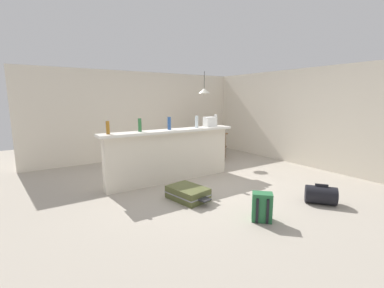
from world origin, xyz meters
name	(u,v)px	position (x,y,z in m)	size (l,w,h in m)	color
ground_plane	(205,184)	(0.00, 0.00, -0.03)	(13.00, 13.00, 0.05)	#ADA393
wall_back	(144,115)	(0.00, 3.05, 1.25)	(6.60, 0.10, 2.50)	silver
wall_right	(288,117)	(3.05, 0.30, 1.25)	(0.10, 6.00, 2.50)	silver
partition_half_wall	(171,157)	(-0.53, 0.48, 0.53)	(2.80, 0.20, 1.05)	silver
bar_countertop	(171,131)	(-0.53, 0.48, 1.08)	(2.96, 0.40, 0.05)	white
bottle_amber	(108,128)	(-1.81, 0.51, 1.22)	(0.06, 0.06, 0.24)	#9E661E
bottle_green	(140,125)	(-1.18, 0.54, 1.23)	(0.07, 0.07, 0.26)	#2D6B38
bottle_blue	(169,123)	(-0.55, 0.51, 1.23)	(0.07, 0.07, 0.26)	#284C89
bottle_clear	(197,122)	(0.10, 0.45, 1.24)	(0.07, 0.07, 0.27)	silver
bottle_white	(216,120)	(0.71, 0.55, 1.24)	(0.07, 0.07, 0.27)	silver
grocery_bag	(210,122)	(0.51, 0.53, 1.21)	(0.26, 0.18, 0.22)	silver
dining_table	(205,136)	(1.41, 1.92, 0.65)	(1.10, 0.80, 0.74)	brown
dining_chair_near_partition	(215,143)	(1.38, 1.42, 0.52)	(0.40, 0.40, 0.93)	#4C331E
pendant_lamp	(204,91)	(1.35, 1.89, 1.95)	(0.34, 0.34, 0.66)	black
suitcase_flat_olive	(188,193)	(-0.80, -0.59, 0.11)	(0.61, 0.87, 0.22)	#51562D
backpack_green	(262,207)	(-0.35, -1.86, 0.20)	(0.34, 0.34, 0.42)	#286B3D
duffel_bag_black	(321,195)	(0.96, -1.98, 0.15)	(0.53, 0.56, 0.34)	black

